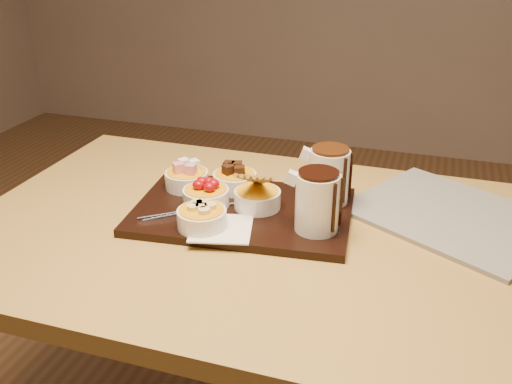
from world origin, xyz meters
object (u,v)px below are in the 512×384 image
(pitcher_milk_chocolate, at_px, (329,177))
(pitcher_dark_chocolate, at_px, (317,202))
(bowl_strawberries, at_px, (206,197))
(newspaper, at_px, (452,216))
(dining_table, at_px, (253,267))
(serving_board, at_px, (243,211))

(pitcher_milk_chocolate, bearing_deg, pitcher_dark_chocolate, -94.40)
(bowl_strawberries, xyz_separation_m, pitcher_dark_chocolate, (0.25, -0.03, 0.04))
(pitcher_dark_chocolate, relative_size, newspaper, 0.30)
(pitcher_milk_chocolate, bearing_deg, bowl_strawberries, -163.61)
(bowl_strawberries, height_order, pitcher_milk_chocolate, pitcher_milk_chocolate)
(dining_table, bearing_deg, pitcher_milk_chocolate, 45.35)
(serving_board, xyz_separation_m, pitcher_milk_chocolate, (0.17, 0.09, 0.07))
(bowl_strawberries, relative_size, pitcher_dark_chocolate, 0.84)
(bowl_strawberries, bearing_deg, newspaper, 15.43)
(dining_table, relative_size, pitcher_milk_chocolate, 10.06)
(pitcher_milk_chocolate, height_order, newspaper, pitcher_milk_chocolate)
(dining_table, height_order, pitcher_milk_chocolate, pitcher_milk_chocolate)
(dining_table, height_order, pitcher_dark_chocolate, pitcher_dark_chocolate)
(bowl_strawberries, bearing_deg, pitcher_milk_chocolate, 22.14)
(serving_board, bearing_deg, bowl_strawberries, -176.42)
(serving_board, xyz_separation_m, newspaper, (0.43, 0.13, -0.00))
(serving_board, height_order, bowl_strawberries, bowl_strawberries)
(pitcher_dark_chocolate, distance_m, newspaper, 0.32)
(pitcher_milk_chocolate, bearing_deg, newspaper, 2.99)
(dining_table, distance_m, bowl_strawberries, 0.18)
(pitcher_milk_chocolate, relative_size, newspaper, 0.30)
(dining_table, height_order, bowl_strawberries, bowl_strawberries)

